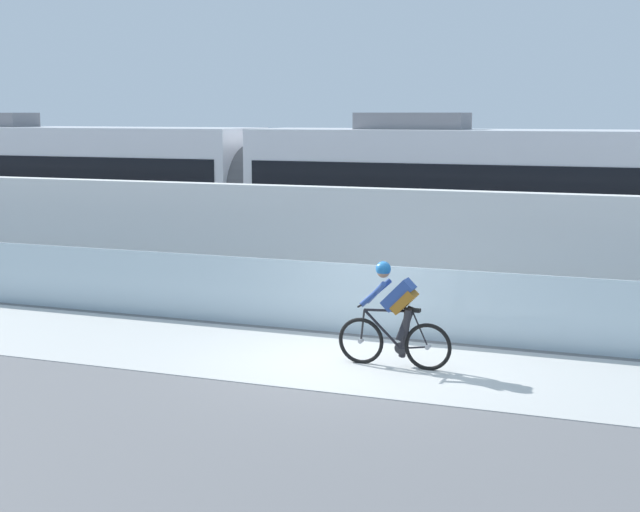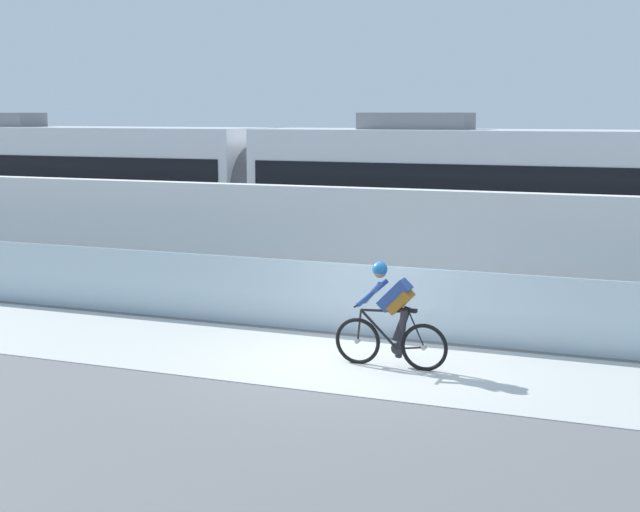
# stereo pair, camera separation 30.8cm
# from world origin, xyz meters

# --- Properties ---
(ground_plane) EXTENTS (200.00, 200.00, 0.00)m
(ground_plane) POSITION_xyz_m (0.00, 0.00, 0.00)
(ground_plane) COLOR slate
(bike_path_deck) EXTENTS (32.00, 3.20, 0.01)m
(bike_path_deck) POSITION_xyz_m (0.00, 0.00, 0.01)
(bike_path_deck) COLOR beige
(bike_path_deck) RESTS_ON ground
(glass_parapet) EXTENTS (32.00, 0.05, 1.23)m
(glass_parapet) POSITION_xyz_m (0.00, 1.85, 0.61)
(glass_parapet) COLOR silver
(glass_parapet) RESTS_ON ground
(concrete_barrier_wall) EXTENTS (32.00, 0.36, 2.40)m
(concrete_barrier_wall) POSITION_xyz_m (0.00, 3.65, 1.20)
(concrete_barrier_wall) COLOR silver
(concrete_barrier_wall) RESTS_ON ground
(tram_rail_near) EXTENTS (32.00, 0.08, 0.01)m
(tram_rail_near) POSITION_xyz_m (0.00, 6.13, 0.00)
(tram_rail_near) COLOR #595654
(tram_rail_near) RESTS_ON ground
(tram_rail_far) EXTENTS (32.00, 0.08, 0.01)m
(tram_rail_far) POSITION_xyz_m (0.00, 7.57, 0.00)
(tram_rail_far) COLOR #595654
(tram_rail_far) RESTS_ON ground
(tram) EXTENTS (22.56, 2.54, 3.81)m
(tram) POSITION_xyz_m (-4.79, 6.85, 1.89)
(tram) COLOR silver
(tram) RESTS_ON ground
(cyclist_on_bike) EXTENTS (1.77, 0.58, 1.61)m
(cyclist_on_bike) POSITION_xyz_m (0.68, 0.00, 0.78)
(cyclist_on_bike) COLOR black
(cyclist_on_bike) RESTS_ON ground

